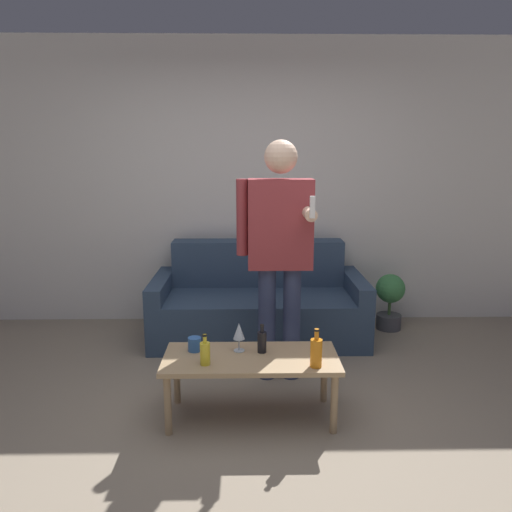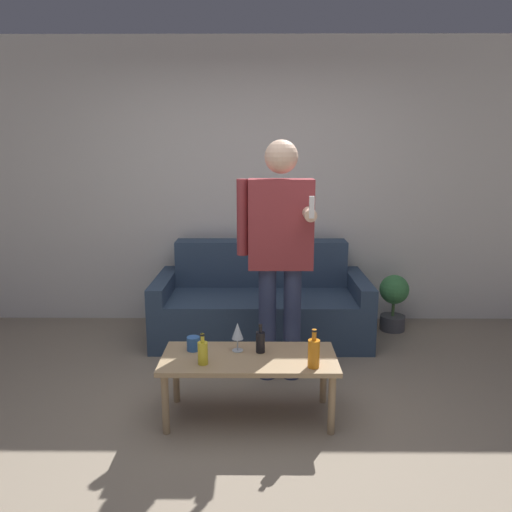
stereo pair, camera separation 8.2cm
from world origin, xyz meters
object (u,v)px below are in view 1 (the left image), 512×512
coffee_table (251,363)px  couch (259,304)px  person_standing_front (279,243)px  bottle_orange (262,341)px

coffee_table → couch: bearing=86.8°
person_standing_front → couch: bearing=98.2°
coffee_table → person_standing_front: 0.90m
person_standing_front → coffee_table: bearing=-110.0°
couch → bottle_orange: 1.39m
couch → person_standing_front: (0.13, -0.87, 0.72)m
coffee_table → person_standing_front: (0.21, 0.57, 0.66)m
couch → coffee_table: 1.45m
coffee_table → person_standing_front: person_standing_front is taller
coffee_table → bottle_orange: 0.15m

